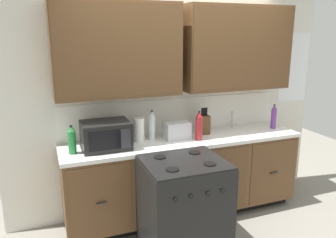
{
  "coord_description": "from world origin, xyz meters",
  "views": [
    {
      "loc": [
        -1.45,
        -2.97,
        2.07
      ],
      "look_at": [
        -0.21,
        0.27,
        1.19
      ],
      "focal_mm": 35.82,
      "sensor_mm": 36.0,
      "label": 1
    }
  ],
  "objects": [
    {
      "name": "bottle_red",
      "position": [
        0.12,
        0.19,
        1.1
      ],
      "size": [
        0.08,
        0.08,
        0.33
      ],
      "color": "maroon",
      "rests_on": "counter_run"
    },
    {
      "name": "microwave",
      "position": [
        -0.88,
        0.28,
        1.08
      ],
      "size": [
        0.48,
        0.37,
        0.28
      ],
      "color": "black",
      "rests_on": "counter_run"
    },
    {
      "name": "counter_run",
      "position": [
        0.0,
        0.3,
        0.48
      ],
      "size": [
        2.72,
        0.64,
        0.94
      ],
      "color": "black",
      "rests_on": "ground_plane"
    },
    {
      "name": "bottle_violet",
      "position": [
        1.19,
        0.29,
        1.09
      ],
      "size": [
        0.07,
        0.07,
        0.3
      ],
      "color": "#663384",
      "rests_on": "counter_run"
    },
    {
      "name": "knife_block",
      "position": [
        0.28,
        0.4,
        1.05
      ],
      "size": [
        0.11,
        0.14,
        0.31
      ],
      "color": "#52361E",
      "rests_on": "counter_run"
    },
    {
      "name": "ground_plane",
      "position": [
        0.0,
        0.0,
        0.0
      ],
      "size": [
        8.0,
        8.0,
        0.0
      ],
      "primitive_type": "plane",
      "color": "gray"
    },
    {
      "name": "wall_unit",
      "position": [
        0.0,
        0.5,
        1.67
      ],
      "size": [
        3.89,
        0.4,
        2.51
      ],
      "color": "silver",
      "rests_on": "ground_plane"
    },
    {
      "name": "stove_range",
      "position": [
        -0.28,
        -0.33,
        0.47
      ],
      "size": [
        0.76,
        0.68,
        0.95
      ],
      "color": "black",
      "rests_on": "ground_plane"
    },
    {
      "name": "paper_towel_roll",
      "position": [
        -0.5,
        0.38,
        1.07
      ],
      "size": [
        0.12,
        0.12,
        0.26
      ],
      "primitive_type": "cylinder",
      "color": "white",
      "rests_on": "counter_run"
    },
    {
      "name": "sink_faucet",
      "position": [
        0.73,
        0.51,
        1.04
      ],
      "size": [
        0.02,
        0.02,
        0.2
      ],
      "primitive_type": "cylinder",
      "color": "#B2B5BA",
      "rests_on": "counter_run"
    },
    {
      "name": "bottle_clear",
      "position": [
        -0.35,
        0.39,
        1.1
      ],
      "size": [
        0.07,
        0.07,
        0.33
      ],
      "color": "silver",
      "rests_on": "counter_run"
    },
    {
      "name": "toaster",
      "position": [
        -0.08,
        0.32,
        1.03
      ],
      "size": [
        0.28,
        0.18,
        0.19
      ],
      "color": "#B7B7BC",
      "rests_on": "counter_run"
    },
    {
      "name": "bottle_green",
      "position": [
        -1.22,
        0.24,
        1.08
      ],
      "size": [
        0.08,
        0.08,
        0.28
      ],
      "color": "#237A38",
      "rests_on": "counter_run"
    }
  ]
}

